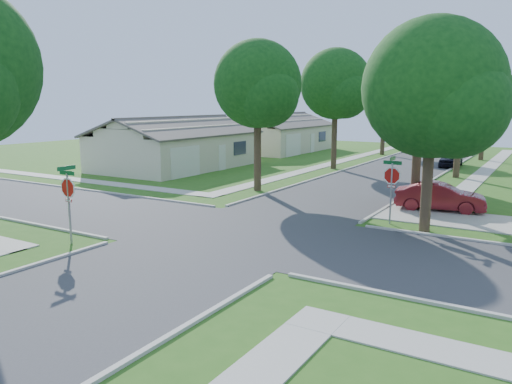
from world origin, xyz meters
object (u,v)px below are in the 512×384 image
object	(u,v)px
tree_e_near	(421,95)
tree_ne_corner	(434,95)
car_driveway	(440,197)
car_curb_east	(451,158)
tree_w_near	(258,88)
house_nw_near	(177,149)
car_curb_west	(418,145)
stop_sign_sw	(68,191)
house_nw_far	(277,137)
tree_e_mid	(463,89)
tree_w_mid	(336,87)
stop_sign_ne	(392,178)
tree_e_far	(486,95)
tree_w_far	(385,101)

from	to	relation	value
tree_e_near	tree_ne_corner	bearing A→B (deg)	-71.47
tree_e_near	car_driveway	bearing A→B (deg)	-13.75
tree_ne_corner	car_curb_east	world-z (taller)	tree_ne_corner
tree_w_near	house_nw_near	bearing A→B (deg)	152.17
car_curb_west	stop_sign_sw	bearing A→B (deg)	88.84
house_nw_near	stop_sign_sw	bearing A→B (deg)	-60.17
tree_w_near	car_driveway	xyz separation A→B (m)	(10.64, -0.31, -5.42)
car_curb_west	tree_ne_corner	bearing A→B (deg)	105.55
tree_e_near	house_nw_far	xyz separation A→B (m)	(-20.74, 22.99, -4.13)
tree_e_mid	house_nw_far	size ratio (longest dim) A/B	0.68
tree_w_mid	house_nw_far	world-z (taller)	tree_w_mid
stop_sign_ne	car_curb_west	size ratio (longest dim) A/B	0.70
tree_e_near	tree_e_mid	xyz separation A→B (m)	(0.01, 12.00, 0.61)
tree_e_far	car_driveway	distance (m)	25.88
stop_sign_ne	tree_e_mid	distance (m)	16.84
tree_w_far	house_nw_near	distance (m)	22.49
stop_sign_sw	tree_ne_corner	distance (m)	14.64
car_curb_west	house_nw_near	bearing A→B (deg)	63.37
car_curb_east	tree_e_near	bearing A→B (deg)	-89.89
tree_w_near	house_nw_near	world-z (taller)	tree_w_near
tree_e_mid	tree_w_mid	distance (m)	9.40
house_nw_near	car_driveway	size ratio (longest dim) A/B	3.20
car_curb_west	tree_w_near	bearing A→B (deg)	87.72
stop_sign_sw	tree_w_far	world-z (taller)	tree_w_far
stop_sign_ne	car_curb_east	size ratio (longest dim) A/B	0.72
tree_ne_corner	car_curb_west	world-z (taller)	tree_ne_corner
tree_ne_corner	car_curb_west	xyz separation A→B (m)	(-8.89, 35.84, -4.97)
tree_e_far	car_curb_east	world-z (taller)	tree_e_far
tree_w_mid	tree_e_far	bearing A→B (deg)	54.15
tree_w_mid	house_nw_near	size ratio (longest dim) A/B	0.70
tree_e_mid	car_driveway	bearing A→B (deg)	-84.24
tree_w_far	house_nw_near	size ratio (longest dim) A/B	0.59
tree_e_near	car_curb_east	distance (m)	19.10
stop_sign_ne	car_curb_west	world-z (taller)	stop_sign_ne
tree_e_mid	house_nw_far	bearing A→B (deg)	152.09
tree_e_mid	tree_w_mid	size ratio (longest dim) A/B	0.96
stop_sign_sw	house_nw_near	distance (m)	22.71
tree_e_far	stop_sign_sw	bearing A→B (deg)	-103.73
tree_e_far	tree_ne_corner	world-z (taller)	tree_e_far
tree_e_far	tree_w_far	size ratio (longest dim) A/B	1.09
tree_ne_corner	house_nw_far	world-z (taller)	tree_ne_corner
stop_sign_sw	tree_e_near	xyz separation A→B (m)	(9.45, 13.71, 3.61)
tree_w_mid	tree_e_mid	bearing A→B (deg)	-0.00
stop_sign_ne	tree_w_mid	size ratio (longest dim) A/B	0.31
car_curb_west	tree_e_far	bearing A→B (deg)	141.93
tree_w_far	car_curb_west	bearing A→B (deg)	70.66
car_curb_west	tree_w_far	bearing A→B (deg)	72.28
tree_e_far	tree_w_near	bearing A→B (deg)	-110.60
car_driveway	car_curb_east	distance (m)	18.90
tree_w_far	car_driveway	distance (m)	27.87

